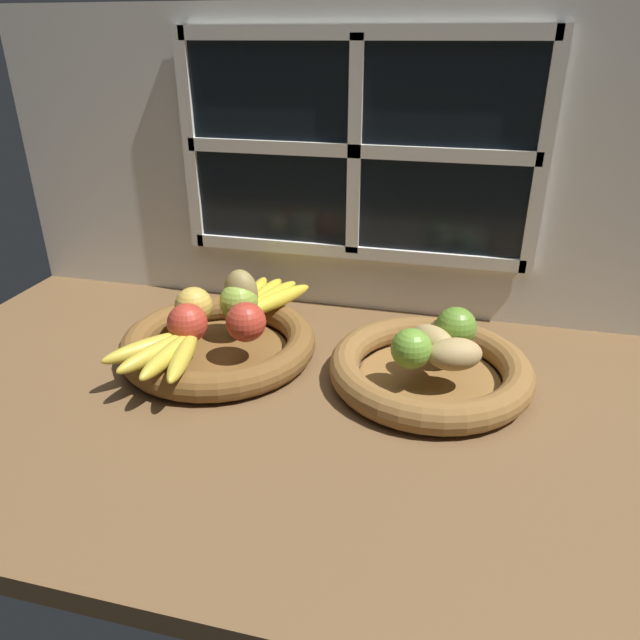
% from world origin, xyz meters
% --- Properties ---
extents(ground_plane, '(1.40, 0.90, 0.03)m').
position_xyz_m(ground_plane, '(0.00, 0.00, -0.01)').
color(ground_plane, brown).
extents(back_wall, '(1.40, 0.05, 0.55)m').
position_xyz_m(back_wall, '(0.00, 0.30, 0.28)').
color(back_wall, silver).
rests_on(back_wall, ground_plane).
extents(fruit_bowl_left, '(0.33, 0.33, 0.05)m').
position_xyz_m(fruit_bowl_left, '(-0.18, 0.03, 0.02)').
color(fruit_bowl_left, brown).
rests_on(fruit_bowl_left, ground_plane).
extents(fruit_bowl_right, '(0.32, 0.32, 0.05)m').
position_xyz_m(fruit_bowl_right, '(0.17, 0.03, 0.02)').
color(fruit_bowl_right, brown).
rests_on(fruit_bowl_right, ground_plane).
extents(apple_golden_left, '(0.06, 0.06, 0.06)m').
position_xyz_m(apple_golden_left, '(-0.23, 0.05, 0.08)').
color(apple_golden_left, gold).
rests_on(apple_golden_left, fruit_bowl_left).
extents(apple_red_right, '(0.07, 0.07, 0.07)m').
position_xyz_m(apple_red_right, '(-0.12, 0.01, 0.08)').
color(apple_red_right, '#B73828').
rests_on(apple_red_right, fruit_bowl_left).
extents(apple_red_front, '(0.06, 0.06, 0.06)m').
position_xyz_m(apple_red_front, '(-0.21, -0.02, 0.08)').
color(apple_red_front, '#B73828').
rests_on(apple_red_front, fruit_bowl_left).
extents(apple_green_back, '(0.07, 0.07, 0.07)m').
position_xyz_m(apple_green_back, '(-0.16, 0.08, 0.08)').
color(apple_green_back, '#8CAD3D').
rests_on(apple_green_back, fruit_bowl_left).
extents(pear_brown, '(0.08, 0.07, 0.09)m').
position_xyz_m(pear_brown, '(-0.16, 0.09, 0.09)').
color(pear_brown, olive).
rests_on(pear_brown, fruit_bowl_left).
extents(banana_bunch_front, '(0.15, 0.17, 0.03)m').
position_xyz_m(banana_bunch_front, '(-0.22, -0.08, 0.06)').
color(banana_bunch_front, gold).
rests_on(banana_bunch_front, fruit_bowl_left).
extents(banana_bunch_back, '(0.12, 0.19, 0.03)m').
position_xyz_m(banana_bunch_back, '(-0.14, 0.15, 0.06)').
color(banana_bunch_back, yellow).
rests_on(banana_bunch_back, fruit_bowl_left).
extents(potato_small, '(0.10, 0.08, 0.05)m').
position_xyz_m(potato_small, '(0.21, -0.00, 0.07)').
color(potato_small, tan).
rests_on(potato_small, fruit_bowl_right).
extents(potato_back, '(0.06, 0.05, 0.04)m').
position_xyz_m(potato_back, '(0.20, 0.08, 0.07)').
color(potato_back, '#A38451').
rests_on(potato_back, fruit_bowl_right).
extents(potato_large, '(0.09, 0.09, 0.05)m').
position_xyz_m(potato_large, '(0.17, 0.03, 0.07)').
color(potato_large, tan).
rests_on(potato_large, fruit_bowl_right).
extents(lime_near, '(0.06, 0.06, 0.06)m').
position_xyz_m(lime_near, '(0.15, -0.01, 0.08)').
color(lime_near, '#6B9E33').
rests_on(lime_near, fruit_bowl_right).
extents(lime_far, '(0.06, 0.06, 0.06)m').
position_xyz_m(lime_far, '(0.21, 0.07, 0.08)').
color(lime_far, olive).
rests_on(lime_far, fruit_bowl_right).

